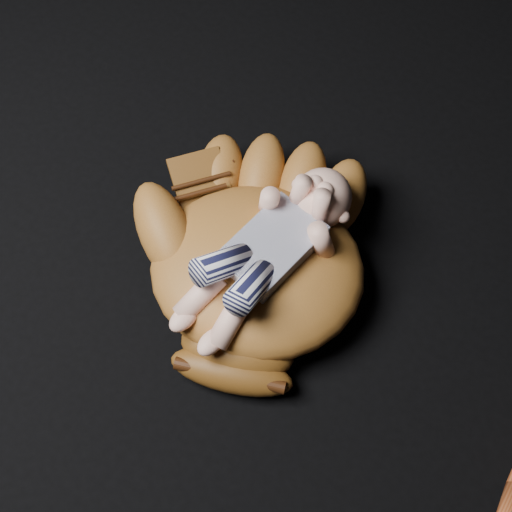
% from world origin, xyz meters
% --- Properties ---
extents(baseball_glove, '(0.58, 0.62, 0.15)m').
position_xyz_m(baseball_glove, '(-0.18, -0.03, 0.08)').
color(baseball_glove, brown).
rests_on(baseball_glove, ground).
extents(newborn_baby, '(0.21, 0.38, 0.15)m').
position_xyz_m(newborn_baby, '(-0.17, -0.04, 0.13)').
color(newborn_baby, '#F6B79E').
rests_on(newborn_baby, baseball_glove).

